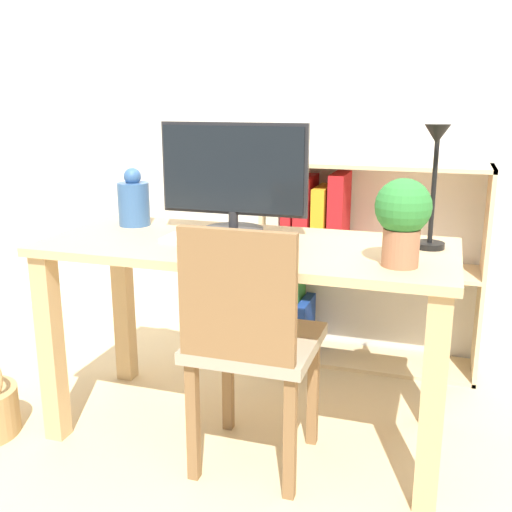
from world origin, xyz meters
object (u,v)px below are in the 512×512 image
bookshelf (328,259)px  chair (250,339)px  potted_plant (403,216)px  keyboard (208,241)px  vase (134,201)px  desk_lamp (434,175)px  monitor (233,175)px

bookshelf → chair: bearing=-93.4°
potted_plant → bookshelf: (-0.38, 0.89, -0.39)m
keyboard → bookshelf: (0.28, 0.79, -0.25)m
vase → bookshelf: (0.66, 0.61, -0.34)m
desk_lamp → chair: desk_lamp is taller
desk_lamp → monitor: bearing=172.8°
keyboard → bookshelf: bookshelf is taller
keyboard → chair: chair is taller
desk_lamp → bookshelf: size_ratio=0.42×
monitor → chair: monitor is taller
vase → bookshelf: vase is taller
keyboard → monitor: bearing=82.5°
monitor → vase: bearing=-179.2°
monitor → desk_lamp: desk_lamp is taller
monitor → bookshelf: 0.79m
desk_lamp → keyboard: bearing=-172.1°
monitor → keyboard: bearing=-97.5°
keyboard → bookshelf: 0.88m
chair → bookshelf: 0.99m
monitor → keyboard: size_ratio=1.74×
vase → desk_lamp: (1.12, -0.08, 0.16)m
desk_lamp → chair: bearing=-150.5°
chair → bookshelf: bearing=91.1°
keyboard → vase: vase is taller
keyboard → potted_plant: bearing=-8.5°
monitor → potted_plant: 0.70m
keyboard → vase: (-0.39, 0.19, 0.09)m
monitor → potted_plant: monitor is taller
desk_lamp → chair: 0.78m
vase → potted_plant: 1.09m
desk_lamp → bookshelf: (-0.46, 0.69, -0.49)m
keyboard → chair: (0.22, -0.19, -0.26)m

